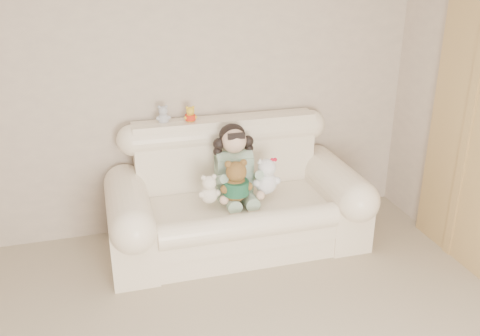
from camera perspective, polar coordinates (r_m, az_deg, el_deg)
name	(u,v)px	position (r m, az deg, el deg)	size (l,w,h in m)	color
wall_back	(158,86)	(4.40, -8.96, 8.82)	(4.50, 4.50, 0.00)	#B09C8B
sofa	(237,190)	(4.29, -0.36, -2.41)	(2.10, 0.95, 1.03)	#FFF1CD
door_panel	(471,133)	(4.35, 23.90, 3.54)	(0.06, 0.90, 2.10)	#A57E46
seated_child	(234,161)	(4.27, -0.68, 0.74)	(0.38, 0.47, 0.64)	#2F673B
brown_teddy	(236,177)	(4.06, -0.45, -0.99)	(0.26, 0.20, 0.41)	brown
white_cat	(266,172)	(4.20, 2.90, -0.48)	(0.24, 0.18, 0.37)	white
cream_teddy	(209,186)	(4.06, -3.41, -2.01)	(0.18, 0.14, 0.28)	white
yellow_mini_bear	(190,113)	(4.34, -5.46, 6.00)	(0.11, 0.08, 0.17)	yellow
grey_mini_plush	(163,113)	(4.33, -8.41, 5.96)	(0.12, 0.09, 0.19)	#B6B7BD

